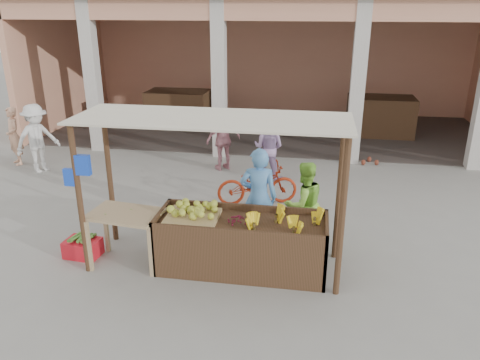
% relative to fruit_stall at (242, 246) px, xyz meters
% --- Properties ---
extents(ground, '(60.00, 60.00, 0.00)m').
position_rel_fruit_stall_xyz_m(ground, '(-0.50, 0.00, -0.40)').
color(ground, gray).
rests_on(ground, ground).
extents(market_building, '(14.40, 6.40, 4.20)m').
position_rel_fruit_stall_xyz_m(market_building, '(-0.45, 8.93, 2.30)').
color(market_building, tan).
rests_on(market_building, ground).
extents(fruit_stall, '(2.60, 0.95, 0.80)m').
position_rel_fruit_stall_xyz_m(fruit_stall, '(0.00, 0.00, 0.00)').
color(fruit_stall, '#4F2F1F').
rests_on(fruit_stall, ground).
extents(stall_awning, '(4.09, 1.35, 2.39)m').
position_rel_fruit_stall_xyz_m(stall_awning, '(-0.51, 0.06, 1.58)').
color(stall_awning, '#4F2F1F').
rests_on(stall_awning, ground).
extents(banana_heap, '(1.00, 0.54, 0.18)m').
position_rel_fruit_stall_xyz_m(banana_heap, '(0.63, -0.05, 0.49)').
color(banana_heap, yellow).
rests_on(banana_heap, fruit_stall).
extents(melon_tray, '(0.80, 0.69, 0.21)m').
position_rel_fruit_stall_xyz_m(melon_tray, '(-0.76, 0.00, 0.50)').
color(melon_tray, tan).
rests_on(melon_tray, fruit_stall).
extents(berry_heap, '(0.44, 0.36, 0.14)m').
position_rel_fruit_stall_xyz_m(berry_heap, '(-0.03, -0.04, 0.47)').
color(berry_heap, maroon).
rests_on(berry_heap, fruit_stall).
extents(side_table, '(1.17, 0.86, 0.88)m').
position_rel_fruit_stall_xyz_m(side_table, '(-1.81, -0.13, 0.34)').
color(side_table, tan).
rests_on(side_table, ground).
extents(papaya_pile, '(0.75, 0.43, 0.22)m').
position_rel_fruit_stall_xyz_m(papaya_pile, '(-1.81, -0.13, 0.59)').
color(papaya_pile, '#539A32').
rests_on(papaya_pile, side_table).
extents(red_crate, '(0.58, 0.45, 0.29)m').
position_rel_fruit_stall_xyz_m(red_crate, '(-2.64, -0.04, -0.26)').
color(red_crate, red).
rests_on(red_crate, ground).
extents(plantain_bundle, '(0.42, 0.29, 0.08)m').
position_rel_fruit_stall_xyz_m(plantain_bundle, '(-2.64, -0.04, -0.07)').
color(plantain_bundle, '#497F2E').
rests_on(plantain_bundle, red_crate).
extents(produce_sacks, '(0.94, 0.71, 0.57)m').
position_rel_fruit_stall_xyz_m(produce_sacks, '(2.38, 5.54, -0.11)').
color(produce_sacks, maroon).
rests_on(produce_sacks, ground).
extents(vendor_blue, '(0.72, 0.55, 1.84)m').
position_rel_fruit_stall_xyz_m(vendor_blue, '(0.15, 0.85, 0.52)').
color(vendor_blue, '#5795D6').
rests_on(vendor_blue, ground).
extents(vendor_green, '(0.87, 0.77, 1.57)m').
position_rel_fruit_stall_xyz_m(vendor_green, '(0.90, 0.98, 0.38)').
color(vendor_green, '#96DA47').
rests_on(vendor_green, ground).
extents(motorcycle, '(1.08, 1.83, 0.90)m').
position_rel_fruit_stall_xyz_m(motorcycle, '(-0.08, 2.55, 0.05)').
color(motorcycle, maroon).
rests_on(motorcycle, ground).
extents(shopper_a, '(1.10, 1.30, 1.81)m').
position_rel_fruit_stall_xyz_m(shopper_a, '(-5.61, 3.66, 0.51)').
color(shopper_a, silver).
rests_on(shopper_a, ground).
extents(shopper_b, '(1.08, 0.98, 1.64)m').
position_rel_fruit_stall_xyz_m(shopper_b, '(-1.18, 4.54, 0.42)').
color(shopper_b, '#C37E87').
rests_on(shopper_b, ground).
extents(shopper_e, '(0.72, 0.70, 1.54)m').
position_rel_fruit_stall_xyz_m(shopper_e, '(-6.52, 4.09, 0.37)').
color(shopper_e, '#DFA17D').
rests_on(shopper_e, ground).
extents(shopper_f, '(0.89, 0.65, 1.64)m').
position_rel_fruit_stall_xyz_m(shopper_f, '(-0.02, 4.09, 0.42)').
color(shopper_f, '#9A7BA7').
rests_on(shopper_f, ground).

